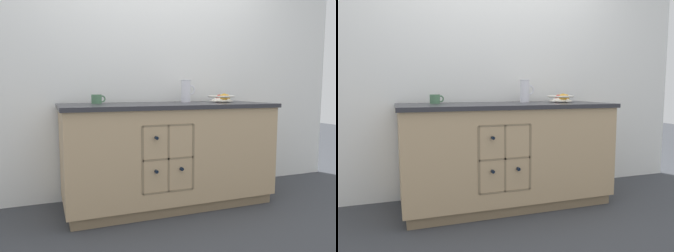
% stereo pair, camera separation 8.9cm
% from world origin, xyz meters
% --- Properties ---
extents(ground_plane, '(14.00, 14.00, 0.00)m').
position_xyz_m(ground_plane, '(0.00, 0.00, 0.00)').
color(ground_plane, '#383A3F').
extents(back_wall, '(4.40, 0.06, 2.55)m').
position_xyz_m(back_wall, '(0.00, 0.42, 1.27)').
color(back_wall, white).
rests_on(back_wall, ground_plane).
extents(kitchen_island, '(1.89, 0.76, 0.93)m').
position_xyz_m(kitchen_island, '(-0.00, -0.00, 0.47)').
color(kitchen_island, '#8B7354').
rests_on(kitchen_island, ground_plane).
extents(fruit_bowl, '(0.26, 0.26, 0.09)m').
position_xyz_m(fruit_bowl, '(0.62, 0.11, 0.97)').
color(fruit_bowl, silver).
rests_on(fruit_bowl, kitchen_island).
extents(white_pitcher, '(0.15, 0.10, 0.22)m').
position_xyz_m(white_pitcher, '(0.27, 0.21, 1.04)').
color(white_pitcher, white).
rests_on(white_pitcher, kitchen_island).
extents(ceramic_mug, '(0.13, 0.09, 0.08)m').
position_xyz_m(ceramic_mug, '(-0.60, 0.19, 0.97)').
color(ceramic_mug, '#4C7A56').
rests_on(ceramic_mug, kitchen_island).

